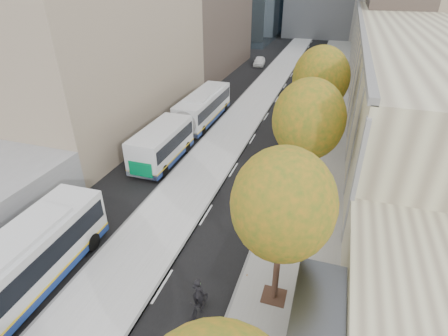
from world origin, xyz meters
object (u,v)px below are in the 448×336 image
at_px(bus_far, 188,120).
at_px(distant_car, 259,61).
at_px(bus_shelter, 323,313).
at_px(cyclist, 199,301).

height_order(bus_far, distant_car, bus_far).
relative_size(bus_shelter, bus_far, 0.26).
relative_size(bus_far, cyclist, 8.35).
height_order(bus_shelter, bus_far, bus_far).
distance_m(bus_shelter, distant_car, 49.36).
bearing_deg(cyclist, distant_car, 107.07).
xyz_separation_m(bus_shelter, bus_far, (-13.06, 17.82, -0.62)).
bearing_deg(distant_car, bus_far, -95.83).
xyz_separation_m(bus_shelter, cyclist, (-5.08, 0.17, -1.42)).
height_order(cyclist, distant_car, cyclist).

